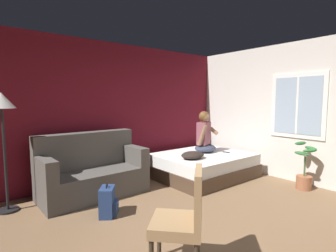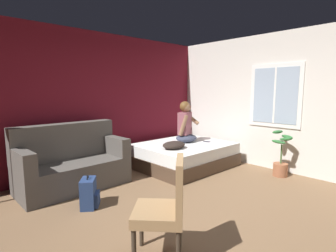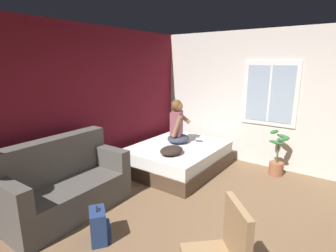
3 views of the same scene
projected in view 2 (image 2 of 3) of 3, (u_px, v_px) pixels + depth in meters
ground_plane at (193, 224)px, 3.13m from camera, size 40.00×40.00×0.00m
wall_back_accent at (83, 103)px, 5.00m from camera, size 10.69×0.16×2.70m
wall_side_with_window at (297, 103)px, 4.93m from camera, size 0.19×6.90×2.70m
bed at (184, 155)px, 5.51m from camera, size 1.90×1.56×0.48m
couch at (72, 164)px, 4.31m from camera, size 1.72×0.86×1.04m
side_chair at (166, 206)px, 2.43m from camera, size 0.65×0.65×0.98m
person_seated at (186, 125)px, 5.65m from camera, size 0.64×0.60×0.88m
backpack at (89, 194)px, 3.57m from camera, size 0.34×0.35×0.46m
throw_pillow at (174, 145)px, 5.01m from camera, size 0.48×0.37×0.14m
cell_phone at (207, 142)px, 5.67m from camera, size 0.11×0.16×0.01m
potted_plant at (281, 160)px, 4.86m from camera, size 0.39×0.37×0.85m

